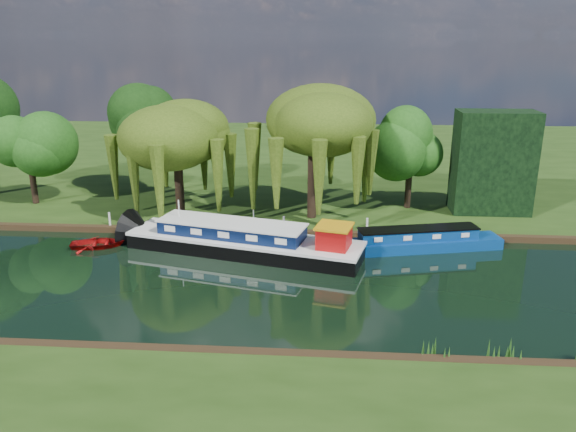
{
  "coord_description": "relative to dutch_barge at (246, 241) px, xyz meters",
  "views": [
    {
      "loc": [
        6.07,
        -30.1,
        13.93
      ],
      "look_at": [
        3.59,
        4.3,
        2.8
      ],
      "focal_mm": 35.0,
      "sensor_mm": 36.0,
      "label": 1
    }
  ],
  "objects": [
    {
      "name": "dutch_barge",
      "position": [
        0.0,
        0.0,
        0.0
      ],
      "size": [
        16.37,
        7.39,
        3.37
      ],
      "rotation": [
        0.0,
        0.0,
        -0.25
      ],
      "color": "black",
      "rests_on": "ground"
    },
    {
      "name": "ground",
      "position": [
        -0.72,
        -4.77,
        -0.84
      ],
      "size": [
        120.0,
        120.0,
        0.0
      ],
      "primitive_type": "plane",
      "color": "black"
    },
    {
      "name": "narrowboat",
      "position": [
        11.57,
        1.38,
        -0.24
      ],
      "size": [
        11.67,
        4.39,
        1.68
      ],
      "rotation": [
        0.0,
        0.0,
        0.22
      ],
      "color": "navy",
      "rests_on": "ground"
    },
    {
      "name": "willow_right",
      "position": [
        4.2,
        6.73,
        6.29
      ],
      "size": [
        7.51,
        7.51,
        9.15
      ],
      "color": "black",
      "rests_on": "far_bank"
    },
    {
      "name": "mooring_posts",
      "position": [
        -1.22,
        3.63,
        0.11
      ],
      "size": [
        19.16,
        0.16,
        1.0
      ],
      "color": "silver",
      "rests_on": "far_bank"
    },
    {
      "name": "conifer_hedge",
      "position": [
        18.28,
        9.23,
        3.61
      ],
      "size": [
        6.0,
        3.0,
        8.0
      ],
      "primitive_type": "cube",
      "color": "black",
      "rests_on": "far_bank"
    },
    {
      "name": "lamppost",
      "position": [
        -0.22,
        5.73,
        1.58
      ],
      "size": [
        0.36,
        0.36,
        2.56
      ],
      "color": "silver",
      "rests_on": "far_bank"
    },
    {
      "name": "red_dinghy",
      "position": [
        -10.36,
        0.3,
        -0.84
      ],
      "size": [
        4.09,
        3.33,
        0.74
      ],
      "primitive_type": "imported",
      "rotation": [
        0.0,
        0.0,
        1.81
      ],
      "color": "#9B0B0B",
      "rests_on": "ground"
    },
    {
      "name": "tree_far_mid",
      "position": [
        -9.59,
        12.88,
        5.66
      ],
      "size": [
        5.36,
        5.36,
        8.77
      ],
      "color": "black",
      "rests_on": "far_bank"
    },
    {
      "name": "willow_left",
      "position": [
        -6.33,
        7.34,
        5.65
      ],
      "size": [
        6.93,
        6.93,
        8.31
      ],
      "color": "black",
      "rests_on": "far_bank"
    },
    {
      "name": "reeds_near",
      "position": [
        6.15,
        -12.34,
        -0.29
      ],
      "size": [
        33.7,
        1.5,
        1.1
      ],
      "color": "#194D14",
      "rests_on": "ground"
    },
    {
      "name": "tree_far_left",
      "position": [
        -19.15,
        8.88,
        4.62
      ],
      "size": [
        4.53,
        4.53,
        7.3
      ],
      "color": "black",
      "rests_on": "far_bank"
    },
    {
      "name": "tree_far_right",
      "position": [
        11.95,
        9.89,
        4.5
      ],
      "size": [
        4.33,
        4.33,
        7.09
      ],
      "color": "black",
      "rests_on": "far_bank"
    },
    {
      "name": "far_bank",
      "position": [
        -0.72,
        29.23,
        -0.61
      ],
      "size": [
        120.0,
        52.0,
        0.45
      ],
      "primitive_type": "cube",
      "color": "#1E380F",
      "rests_on": "ground"
    }
  ]
}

